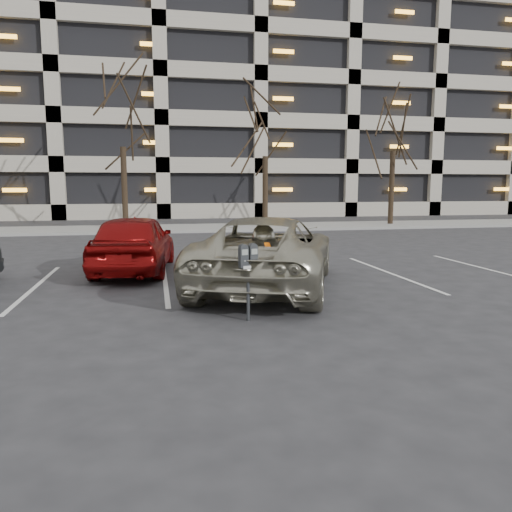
# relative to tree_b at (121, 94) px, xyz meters

# --- Properties ---
(ground) EXTENTS (140.00, 140.00, 0.00)m
(ground) POSITION_rel_tree_b_xyz_m (3.00, -16.00, -6.47)
(ground) COLOR #28282B
(ground) RESTS_ON ground
(sidewalk) EXTENTS (80.00, 4.00, 0.12)m
(sidewalk) POSITION_rel_tree_b_xyz_m (3.00, 0.00, -6.41)
(sidewalk) COLOR gray
(sidewalk) RESTS_ON ground
(stall_lines) EXTENTS (16.90, 5.20, 0.00)m
(stall_lines) POSITION_rel_tree_b_xyz_m (1.60, -13.70, -6.46)
(stall_lines) COLOR silver
(stall_lines) RESTS_ON ground
(parking_garage) EXTENTS (52.00, 20.00, 19.00)m
(parking_garage) POSITION_rel_tree_b_xyz_m (15.00, 17.84, 2.79)
(parking_garage) COLOR black
(parking_garage) RESTS_ON ground
(tree_b) EXTENTS (3.94, 3.94, 8.95)m
(tree_b) POSITION_rel_tree_b_xyz_m (0.00, 0.00, 0.00)
(tree_b) COLOR black
(tree_b) RESTS_ON ground
(tree_c) EXTENTS (3.58, 3.58, 8.13)m
(tree_c) POSITION_rel_tree_b_xyz_m (7.00, 0.00, -0.59)
(tree_c) COLOR black
(tree_c) RESTS_ON ground
(tree_d) EXTENTS (3.92, 3.92, 8.91)m
(tree_d) POSITION_rel_tree_b_xyz_m (14.00, 0.00, -0.03)
(tree_d) COLOR black
(tree_d) RESTS_ON ground
(parking_meter) EXTENTS (0.34, 0.20, 1.25)m
(parking_meter) POSITION_rel_tree_b_xyz_m (2.87, -17.34, -5.51)
(parking_meter) COLOR black
(parking_meter) RESTS_ON ground
(suv_silver) EXTENTS (4.41, 6.12, 1.55)m
(suv_silver) POSITION_rel_tree_b_xyz_m (3.76, -14.78, -5.69)
(suv_silver) COLOR #B3AF99
(suv_silver) RESTS_ON ground
(car_red) EXTENTS (2.28, 4.60, 1.51)m
(car_red) POSITION_rel_tree_b_xyz_m (0.87, -12.17, -5.71)
(car_red) COLOR maroon
(car_red) RESTS_ON ground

